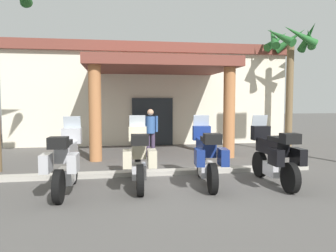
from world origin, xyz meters
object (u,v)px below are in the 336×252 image
(motorcycle_black, at_px, (274,155))
(motorcycle_cream, at_px, (139,157))
(motel_building, at_px, (145,95))
(pedestrian, at_px, (150,129))
(palm_tree_near_portico, at_px, (291,51))
(motorcycle_blue, at_px, (207,155))
(motorcycle_silver, at_px, (66,161))

(motorcycle_black, bearing_deg, motorcycle_cream, 85.17)
(motel_building, height_order, motorcycle_cream, motel_building)
(pedestrian, relative_size, palm_tree_near_portico, 0.32)
(motorcycle_blue, distance_m, pedestrian, 4.27)
(motel_building, relative_size, motorcycle_black, 5.92)
(motorcycle_silver, relative_size, motorcycle_cream, 1.00)
(pedestrian, bearing_deg, motorcycle_cream, -11.92)
(motorcycle_silver, height_order, motorcycle_cream, same)
(palm_tree_near_portico, bearing_deg, pedestrian, -164.52)
(motorcycle_black, relative_size, pedestrian, 1.31)
(motorcycle_black, bearing_deg, motorcycle_blue, 82.70)
(motorcycle_cream, height_order, motorcycle_black, same)
(motorcycle_blue, bearing_deg, motorcycle_cream, 93.20)
(motorcycle_black, bearing_deg, motel_building, 11.10)
(motorcycle_blue, relative_size, motorcycle_black, 1.00)
(palm_tree_near_portico, bearing_deg, motorcycle_cream, -140.64)
(motorcycle_black, bearing_deg, pedestrian, 29.62)
(motorcycle_black, bearing_deg, palm_tree_near_portico, -31.02)
(motel_building, xyz_separation_m, motorcycle_silver, (-2.91, -10.71, -1.60))
(motel_building, relative_size, pedestrian, 7.79)
(pedestrian, bearing_deg, motorcycle_blue, 9.71)
(motorcycle_blue, relative_size, palm_tree_near_portico, 0.41)
(motorcycle_cream, bearing_deg, pedestrian, -7.76)
(motorcycle_silver, xyz_separation_m, motorcycle_black, (4.74, -0.13, 0.00))
(motorcycle_silver, bearing_deg, motorcycle_cream, -78.01)
(motorcycle_blue, xyz_separation_m, palm_tree_near_portico, (5.53, 5.93, 3.41))
(motorcycle_blue, height_order, pedestrian, pedestrian)
(motorcycle_cream, bearing_deg, motorcycle_silver, 101.28)
(motorcycle_silver, bearing_deg, motorcycle_black, -87.62)
(motel_building, distance_m, motorcycle_blue, 10.72)
(palm_tree_near_portico, bearing_deg, motel_building, 141.09)
(motorcycle_black, xyz_separation_m, pedestrian, (-2.36, 4.43, 0.27))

